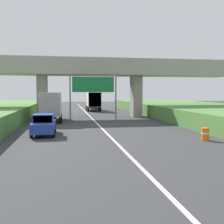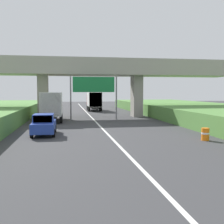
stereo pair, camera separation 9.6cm
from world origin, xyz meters
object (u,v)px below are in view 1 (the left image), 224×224
Objects in this scene: truck_yellow at (51,105)px; construction_barrel_3 at (205,134)px; overhead_highway_sign at (93,87)px; truck_red at (93,100)px; car_blue at (44,125)px.

truck_yellow reaches higher than construction_barrel_3.
truck_yellow is at bearing -170.97° from overhead_highway_sign.
overhead_highway_sign reaches higher than truck_yellow.
truck_red reaches higher than car_blue.
overhead_highway_sign reaches higher than car_blue.
construction_barrel_3 is (4.88, -32.36, -1.47)m from truck_red.
truck_red is at bearing 69.09° from truck_yellow.
truck_red is 1.78× the size of car_blue.
truck_yellow is 1.78× the size of car_blue.
truck_yellow is at bearing 89.39° from car_blue.
truck_yellow is 8.11× the size of construction_barrel_3.
overhead_highway_sign reaches higher than truck_red.
car_blue is (-5.18, -11.21, -3.20)m from overhead_highway_sign.
truck_yellow is at bearing 127.97° from construction_barrel_3.
overhead_highway_sign is 0.81× the size of truck_yellow.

